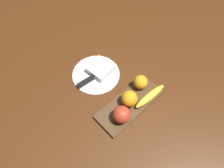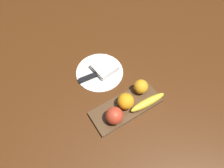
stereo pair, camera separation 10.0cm
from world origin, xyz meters
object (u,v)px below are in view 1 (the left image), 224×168
(orange_near_banana, at_px, (141,82))
(folded_napkin, at_px, (100,69))
(orange_near_apple, at_px, (129,99))
(knife, at_px, (88,80))
(apple, at_px, (121,115))
(dinner_plate, at_px, (96,74))
(banana, at_px, (150,96))
(fruit_tray, at_px, (129,104))

(orange_near_banana, xyz_separation_m, folded_napkin, (-0.07, 0.20, -0.03))
(orange_near_apple, xyz_separation_m, knife, (-0.06, 0.22, -0.04))
(apple, bearing_deg, dinner_plate, 73.12)
(dinner_plate, relative_size, knife, 1.30)
(orange_near_apple, height_order, dinner_plate, orange_near_apple)
(knife, bearing_deg, banana, -56.28)
(apple, xyz_separation_m, knife, (0.02, 0.25, -0.04))
(apple, height_order, orange_near_apple, apple)
(banana, relative_size, dinner_plate, 0.75)
(banana, relative_size, orange_near_banana, 2.65)
(fruit_tray, bearing_deg, orange_near_apple, 88.12)
(orange_near_banana, relative_size, folded_napkin, 0.63)
(banana, bearing_deg, orange_near_apple, -26.91)
(apple, xyz_separation_m, banana, (0.16, -0.02, -0.02))
(orange_near_banana, bearing_deg, dinner_plate, 116.95)
(fruit_tray, relative_size, folded_napkin, 3.06)
(banana, bearing_deg, knife, -59.50)
(apple, distance_m, folded_napkin, 0.28)
(banana, xyz_separation_m, orange_near_apple, (-0.09, 0.05, 0.02))
(banana, bearing_deg, fruit_tray, -23.63)
(dinner_plate, distance_m, folded_napkin, 0.03)
(fruit_tray, distance_m, banana, 0.10)
(orange_near_banana, bearing_deg, orange_near_apple, -165.53)
(dinner_plate, relative_size, folded_napkin, 2.22)
(banana, bearing_deg, dinner_plate, -69.89)
(apple, xyz_separation_m, folded_napkin, (0.11, 0.26, -0.03))
(dinner_plate, xyz_separation_m, folded_napkin, (0.03, -0.00, 0.02))
(fruit_tray, relative_size, banana, 1.83)
(orange_near_banana, relative_size, dinner_plate, 0.28)
(knife, bearing_deg, dinner_plate, 13.27)
(orange_near_banana, height_order, dinner_plate, orange_near_banana)
(dinner_plate, bearing_deg, fruit_tray, -90.00)
(fruit_tray, xyz_separation_m, banana, (0.09, -0.04, 0.03))
(apple, bearing_deg, fruit_tray, 17.72)
(apple, height_order, knife, apple)
(orange_near_banana, height_order, folded_napkin, orange_near_banana)
(banana, bearing_deg, apple, -3.49)
(banana, height_order, knife, banana)
(orange_near_banana, distance_m, dinner_plate, 0.23)
(apple, distance_m, orange_near_apple, 0.08)
(orange_near_apple, relative_size, folded_napkin, 0.69)
(orange_near_apple, bearing_deg, dinner_plate, 90.05)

